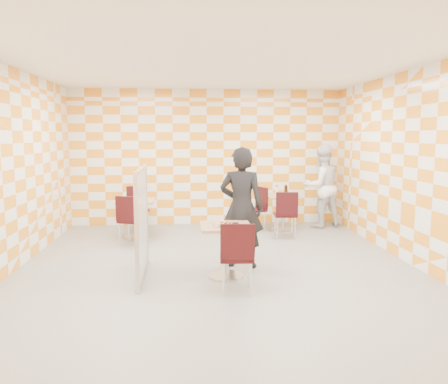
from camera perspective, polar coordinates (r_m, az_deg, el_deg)
name	(u,v)px	position (r m, az deg, el deg)	size (l,w,h in m)	color
room_shell	(216,167)	(6.83, -1.09, 3.27)	(7.00, 7.00, 7.00)	gray
main_table	(226,242)	(6.15, 0.24, -6.54)	(0.70, 0.70, 0.75)	tan
second_table	(283,206)	(9.27, 7.71, -1.87)	(0.70, 0.70, 0.75)	tan
empty_table	(136,212)	(8.65, -11.39, -2.62)	(0.70, 0.70, 0.75)	tan
chair_main_front	(237,252)	(5.49, 1.71, -7.88)	(0.45, 0.46, 0.92)	black
chair_second_front	(286,211)	(8.50, 8.10, -2.48)	(0.45, 0.46, 0.92)	black
chair_second_side	(257,205)	(9.13, 4.37, -1.75)	(0.57, 0.56, 0.92)	black
chair_empty_near	(130,217)	(8.03, -12.20, -3.15)	(0.54, 0.55, 0.92)	black
chair_empty_far	(137,204)	(9.40, -11.25, -1.60)	(0.51, 0.51, 0.92)	black
partition	(142,222)	(6.18, -10.67, -3.93)	(0.08, 1.38, 1.55)	white
man_dark	(241,207)	(6.59, 2.30, -2.03)	(0.67, 0.44, 1.83)	black
man_white	(321,186)	(9.72, 12.60, 0.74)	(0.87, 0.68, 1.79)	white
pizza_on_foil	(226,224)	(6.08, 0.26, -4.21)	(0.40, 0.40, 0.04)	silver
sport_bottle	(277,190)	(9.31, 6.92, 0.23)	(0.06, 0.06, 0.20)	white
soda_bottle	(286,190)	(9.26, 8.09, 0.26)	(0.07, 0.07, 0.23)	black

